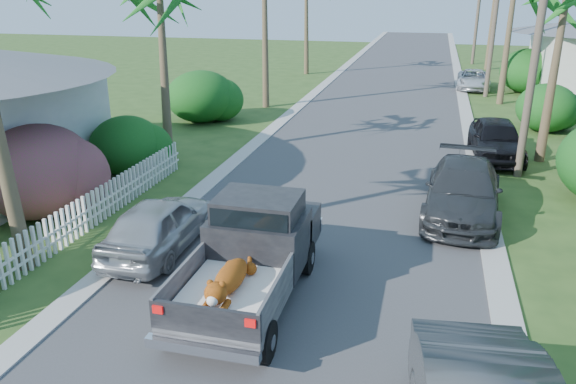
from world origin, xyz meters
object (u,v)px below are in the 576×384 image
(parked_car_rm, at_px, (463,191))
(utility_pole_b, at_px, (538,37))
(utility_pole_d, at_px, (479,5))
(pickup_truck, at_px, (255,248))
(parked_car_rf, at_px, (496,139))
(utility_pole_c, at_px, (495,14))
(parked_car_ln, at_px, (159,225))
(parked_car_rd, at_px, (473,80))

(parked_car_rm, distance_m, utility_pole_b, 5.96)
(utility_pole_b, distance_m, utility_pole_d, 30.00)
(pickup_truck, height_order, parked_car_rf, pickup_truck)
(utility_pole_b, bearing_deg, parked_car_rm, -116.23)
(pickup_truck, relative_size, utility_pole_c, 0.57)
(pickup_truck, relative_size, parked_car_ln, 1.29)
(parked_car_rm, distance_m, utility_pole_d, 34.34)
(pickup_truck, height_order, utility_pole_b, utility_pole_b)
(pickup_truck, bearing_deg, parked_car_rf, 63.44)
(parked_car_rf, bearing_deg, parked_car_rd, 86.68)
(utility_pole_b, bearing_deg, pickup_truck, -123.74)
(utility_pole_d, bearing_deg, parked_car_rm, -93.36)
(parked_car_ln, bearing_deg, utility_pole_b, -138.70)
(pickup_truck, bearing_deg, utility_pole_b, 56.26)
(parked_car_ln, relative_size, utility_pole_b, 0.44)
(parked_car_ln, bearing_deg, utility_pole_d, -104.07)
(parked_car_rd, distance_m, utility_pole_b, 17.93)
(parked_car_ln, relative_size, utility_pole_c, 0.44)
(parked_car_ln, bearing_deg, pickup_truck, 155.11)
(parked_car_rm, distance_m, parked_car_rf, 6.22)
(utility_pole_b, height_order, utility_pole_d, same)
(parked_car_rm, bearing_deg, parked_car_rf, 80.91)
(parked_car_rf, bearing_deg, parked_car_rm, -106.33)
(utility_pole_d, bearing_deg, parked_car_rd, -92.74)
(parked_car_rm, xyz_separation_m, utility_pole_c, (2.00, 19.06, 3.88))
(pickup_truck, bearing_deg, utility_pole_c, 75.46)
(utility_pole_b, xyz_separation_m, utility_pole_c, (0.00, 15.00, 0.00))
(parked_car_ln, distance_m, utility_pole_c, 25.30)
(utility_pole_b, distance_m, utility_pole_c, 15.00)
(pickup_truck, bearing_deg, parked_car_ln, 155.65)
(pickup_truck, height_order, utility_pole_c, utility_pole_c)
(parked_car_rm, xyz_separation_m, parked_car_ln, (-7.20, -4.18, -0.04))
(utility_pole_d, bearing_deg, parked_car_rf, -91.23)
(parked_car_rd, height_order, utility_pole_c, utility_pole_c)
(parked_car_rf, xyz_separation_m, parked_car_rd, (0.00, 15.47, -0.15))
(parked_car_rm, height_order, utility_pole_d, utility_pole_d)
(parked_car_rd, bearing_deg, pickup_truck, -99.92)
(parked_car_rd, relative_size, utility_pole_d, 0.47)
(parked_car_rd, bearing_deg, utility_pole_c, -74.20)
(parked_car_rf, distance_m, utility_pole_b, 4.39)
(parked_car_rf, relative_size, utility_pole_c, 0.48)
(parked_car_rf, relative_size, utility_pole_d, 0.48)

